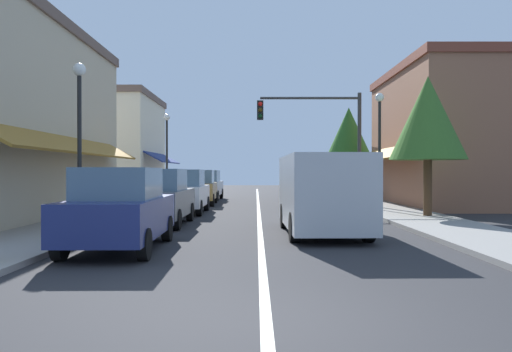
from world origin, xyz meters
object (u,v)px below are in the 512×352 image
object	(u,v)px
parked_car_second_left	(160,197)
traffic_signal_mast_arm	(324,129)
parked_car_third_left	(185,192)
street_lamp_left_near	(81,118)
van_in_lane	(323,192)
street_lamp_right_mid	(381,132)
street_lamp_left_far	(168,143)
tree_right_near	(429,119)
parked_car_far_left	(199,188)
parked_car_distant_left	(207,185)
parked_car_nearest_left	(121,209)
tree_right_far	(350,132)

from	to	relation	value
parked_car_second_left	traffic_signal_mast_arm	xyz separation A→B (m)	(6.22, 8.17, 2.84)
parked_car_third_left	street_lamp_left_near	world-z (taller)	street_lamp_left_near
van_in_lane	traffic_signal_mast_arm	size ratio (longest dim) A/B	0.96
traffic_signal_mast_arm	street_lamp_right_mid	bearing A→B (deg)	-59.60
street_lamp_left_far	street_lamp_left_near	bearing A→B (deg)	-89.53
street_lamp_right_mid	tree_right_near	world-z (taller)	tree_right_near
street_lamp_left_near	parked_car_far_left	bearing A→B (deg)	80.18
parked_car_third_left	parked_car_far_left	xyz separation A→B (m)	(-0.01, 5.27, 0.00)
parked_car_third_left	parked_car_distant_left	xyz separation A→B (m)	(-0.06, 9.80, 0.00)
parked_car_nearest_left	street_lamp_right_mid	xyz separation A→B (m)	(7.99, 9.96, 2.42)
parked_car_third_left	street_lamp_left_far	bearing A→B (deg)	104.56
street_lamp_right_mid	parked_car_second_left	bearing A→B (deg)	-148.70
parked_car_nearest_left	parked_car_second_left	bearing A→B (deg)	90.60
tree_right_far	parked_car_second_left	bearing A→B (deg)	-118.97
parked_car_far_left	tree_right_far	xyz separation A→B (m)	(8.77, 6.14, 3.32)
parked_car_third_left	traffic_signal_mast_arm	size ratio (longest dim) A/B	0.76
parked_car_second_left	street_lamp_left_far	world-z (taller)	street_lamp_left_far
parked_car_far_left	tree_right_near	size ratio (longest dim) A/B	0.81
tree_right_near	tree_right_far	size ratio (longest dim) A/B	0.89
parked_car_nearest_left	parked_car_far_left	size ratio (longest dim) A/B	1.00
parked_car_nearest_left	tree_right_near	size ratio (longest dim) A/B	0.81
parked_car_distant_left	street_lamp_right_mid	world-z (taller)	street_lamp_right_mid
street_lamp_left_far	parked_car_nearest_left	bearing A→B (deg)	-83.20
street_lamp_left_near	tree_right_far	world-z (taller)	tree_right_far
parked_car_distant_left	parked_car_far_left	bearing A→B (deg)	-87.73
parked_car_distant_left	street_lamp_left_near	xyz separation A→B (m)	(-1.95, -16.11, 2.31)
parked_car_nearest_left	parked_car_far_left	xyz separation A→B (m)	(-0.02, 14.92, 0.00)
van_in_lane	tree_right_far	xyz separation A→B (m)	(4.06, 18.25, 3.05)
street_lamp_left_far	tree_right_near	world-z (taller)	tree_right_near
street_lamp_left_far	tree_right_near	size ratio (longest dim) A/B	0.97
traffic_signal_mast_arm	van_in_lane	bearing A→B (deg)	-97.69
parked_car_nearest_left	tree_right_near	xyz separation A→B (m)	(9.04, 7.20, 2.70)
van_in_lane	street_lamp_left_near	bearing A→B (deg)	174.36
parked_car_second_left	street_lamp_left_far	size ratio (longest dim) A/B	0.83
parked_car_far_left	van_in_lane	distance (m)	13.00
parked_car_nearest_left	street_lamp_left_near	xyz separation A→B (m)	(-2.02, 3.34, 2.31)
street_lamp_left_near	tree_right_far	distance (m)	20.77
parked_car_nearest_left	street_lamp_left_far	size ratio (longest dim) A/B	0.83
parked_car_third_left	van_in_lane	distance (m)	8.31
parked_car_far_left	traffic_signal_mast_arm	size ratio (longest dim) A/B	0.76
parked_car_far_left	street_lamp_left_near	xyz separation A→B (m)	(-2.00, -11.58, 2.31)
parked_car_nearest_left	parked_car_far_left	distance (m)	14.92
parked_car_nearest_left	street_lamp_left_far	xyz separation A→B (m)	(-2.14, 17.96, 2.44)
parked_car_second_left	tree_right_near	world-z (taller)	tree_right_near
parked_car_third_left	street_lamp_right_mid	bearing A→B (deg)	2.32
parked_car_third_left	parked_car_distant_left	world-z (taller)	same
parked_car_nearest_left	tree_right_far	distance (m)	23.05
parked_car_second_left	street_lamp_left_near	size ratio (longest dim) A/B	0.87
parked_car_third_left	tree_right_far	xyz separation A→B (m)	(8.76, 11.41, 3.32)
traffic_signal_mast_arm	street_lamp_left_far	world-z (taller)	traffic_signal_mast_arm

